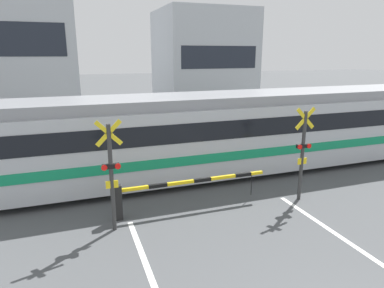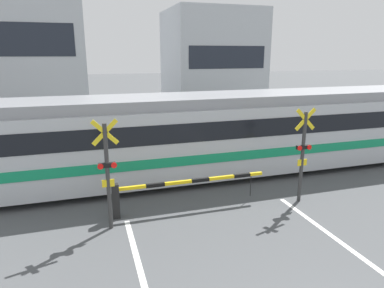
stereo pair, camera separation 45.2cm
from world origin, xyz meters
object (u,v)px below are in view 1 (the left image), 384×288
Objects in this scene: commuter_train at (241,130)px; crossing_barrier_near at (165,189)px; crossing_barrier_far at (188,137)px; crossing_signal_left at (111,171)px; pedestrian at (150,122)px; crossing_signal_right at (303,150)px.

crossing_barrier_near is (-3.82, -2.64, -0.95)m from commuter_train.
crossing_barrier_near is 1.00× the size of crossing_barrier_far.
pedestrian is (3.24, 9.93, -0.76)m from crossing_signal_left.
crossing_signal_left is (-4.30, -6.42, 0.93)m from crossing_barrier_far.
commuter_train is at bearing 34.64° from crossing_barrier_near.
crossing_signal_left reaches higher than crossing_barrier_near.
crossing_barrier_far is at bearing 103.76° from crossing_signal_right.
pedestrian is (-1.06, 3.52, 0.18)m from crossing_barrier_far.
crossing_signal_right is at bearing -75.18° from pedestrian.
commuter_train is 11.52× the size of pedestrian.
commuter_train is 3.83× the size of crossing_barrier_far.
crossing_signal_left and crossing_signal_right have the same top height.
crossing_signal_left is at bearing -123.84° from crossing_barrier_far.
crossing_barrier_far is at bearing -73.27° from pedestrian.
crossing_signal_right reaches higher than pedestrian.
crossing_barrier_near is at bearing -115.00° from crossing_barrier_far.
commuter_train is at bearing -71.35° from crossing_barrier_far.
crossing_signal_right reaches higher than crossing_barrier_near.
pedestrian reaches higher than crossing_barrier_far.
pedestrian is at bearing 106.73° from crossing_barrier_far.
commuter_train is 4.73m from crossing_barrier_near.
crossing_signal_left is at bearing -108.09° from pedestrian.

